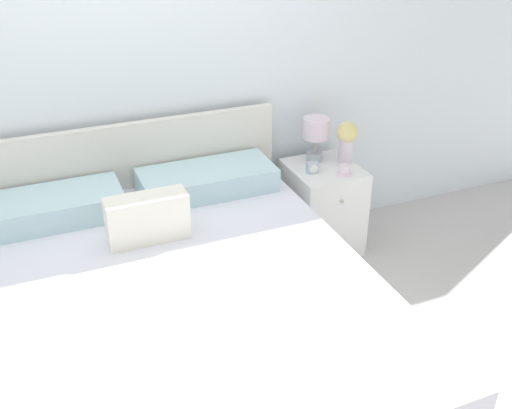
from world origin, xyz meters
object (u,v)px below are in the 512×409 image
object	(u,v)px
alarm_clock	(312,168)
teacup	(344,170)
flower_vase	(347,139)
nightstand	(322,207)
table_lamp	(316,132)
bed	(172,322)

from	to	relation	value
alarm_clock	teacup	bearing A→B (deg)	-27.95
flower_vase	teacup	distance (m)	0.23
flower_vase	alarm_clock	world-z (taller)	flower_vase
nightstand	flower_vase	world-z (taller)	flower_vase
table_lamp	alarm_clock	size ratio (longest dim) A/B	4.01
table_lamp	alarm_clock	world-z (taller)	table_lamp
teacup	flower_vase	bearing A→B (deg)	58.48
table_lamp	flower_vase	world-z (taller)	table_lamp
teacup	alarm_clock	bearing A→B (deg)	152.05
nightstand	teacup	xyz separation A→B (m)	(0.07, -0.14, 0.32)
table_lamp	alarm_clock	xyz separation A→B (m)	(-0.10, -0.16, -0.16)
bed	flower_vase	distance (m)	1.66
nightstand	table_lamp	bearing A→B (deg)	94.84
nightstand	alarm_clock	bearing A→B (deg)	-158.36
bed	table_lamp	bearing A→B (deg)	36.09
nightstand	alarm_clock	world-z (taller)	alarm_clock
alarm_clock	flower_vase	bearing A→B (deg)	12.96
bed	table_lamp	world-z (taller)	bed
alarm_clock	bed	bearing A→B (deg)	-147.06
table_lamp	teacup	xyz separation A→B (m)	(0.08, -0.26, -0.17)
bed	table_lamp	size ratio (longest dim) A/B	7.57
bed	flower_vase	xyz separation A→B (m)	(1.39, 0.79, 0.44)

